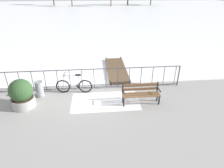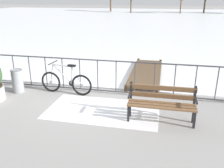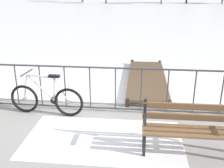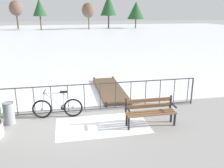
# 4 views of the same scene
# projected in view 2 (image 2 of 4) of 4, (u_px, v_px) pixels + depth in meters

# --- Properties ---
(ground_plane) EXTENTS (160.00, 160.00, 0.00)m
(ground_plane) POSITION_uv_depth(u_px,v_px,m) (89.00, 92.00, 7.67)
(ground_plane) COLOR gray
(frozen_pond) EXTENTS (80.00, 56.00, 0.03)m
(frozen_pond) POSITION_uv_depth(u_px,v_px,m) (150.00, 18.00, 33.74)
(frozen_pond) COLOR white
(frozen_pond) RESTS_ON ground
(snow_patch) EXTENTS (2.95, 1.63, 0.01)m
(snow_patch) POSITION_uv_depth(u_px,v_px,m) (103.00, 110.00, 6.41)
(snow_patch) COLOR white
(snow_patch) RESTS_ON ground
(railing_fence) EXTENTS (9.06, 0.06, 1.07)m
(railing_fence) POSITION_uv_depth(u_px,v_px,m) (89.00, 75.00, 7.48)
(railing_fence) COLOR #38383D
(railing_fence) RESTS_ON ground
(bicycle_near_railing) EXTENTS (1.71, 0.52, 0.97)m
(bicycle_near_railing) POSITION_uv_depth(u_px,v_px,m) (66.00, 82.00, 7.42)
(bicycle_near_railing) COLOR black
(bicycle_near_railing) RESTS_ON ground
(park_bench) EXTENTS (1.60, 0.48, 0.89)m
(park_bench) POSITION_uv_depth(u_px,v_px,m) (162.00, 101.00, 5.74)
(park_bench) COLOR brown
(park_bench) RESTS_ON ground
(trash_bin) EXTENTS (0.35, 0.35, 0.73)m
(trash_bin) POSITION_uv_depth(u_px,v_px,m) (18.00, 81.00, 7.54)
(trash_bin) COLOR gray
(trash_bin) RESTS_ON ground
(wooden_dock) EXTENTS (1.10, 3.68, 0.20)m
(wooden_dock) POSITION_uv_depth(u_px,v_px,m) (146.00, 72.00, 9.22)
(wooden_dock) COLOR brown
(wooden_dock) RESTS_ON ground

